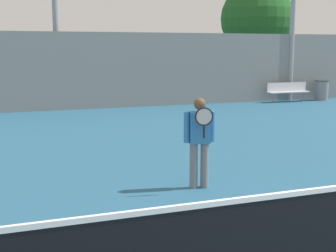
# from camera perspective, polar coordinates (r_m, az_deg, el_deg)

# --- Properties ---
(tennis_net) EXTENTS (12.41, 0.09, 1.09)m
(tennis_net) POSITION_cam_1_polar(r_m,az_deg,el_deg) (5.02, 18.32, -12.93)
(tennis_net) COLOR #99999E
(tennis_net) RESTS_ON ground_plane
(tennis_player) EXTENTS (0.55, 0.44, 1.58)m
(tennis_player) POSITION_cam_1_polar(r_m,az_deg,el_deg) (8.08, 3.86, -1.45)
(tennis_player) COLOR slate
(tennis_player) RESTS_ON ground_plane
(bench_courtside_near) EXTENTS (2.03, 0.40, 0.86)m
(bench_courtside_near) POSITION_cam_1_polar(r_m,az_deg,el_deg) (21.88, 14.39, 4.29)
(bench_courtside_near) COLOR silver
(bench_courtside_near) RESTS_ON ground_plane
(trash_bin) EXTENTS (0.64, 0.64, 0.93)m
(trash_bin) POSITION_cam_1_polar(r_m,az_deg,el_deg) (22.99, 18.22, 4.18)
(trash_bin) COLOR gray
(trash_bin) RESTS_ON ground_plane
(back_fence) EXTENTS (25.44, 0.06, 3.04)m
(back_fence) POSITION_cam_1_polar(r_m,az_deg,el_deg) (18.77, -11.09, 6.59)
(back_fence) COLOR gray
(back_fence) RESTS_ON ground_plane
(tree_green_tall) EXTENTS (4.05, 4.05, 6.04)m
(tree_green_tall) POSITION_cam_1_polar(r_m,az_deg,el_deg) (27.26, 10.78, 12.71)
(tree_green_tall) COLOR brown
(tree_green_tall) RESTS_ON ground_plane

